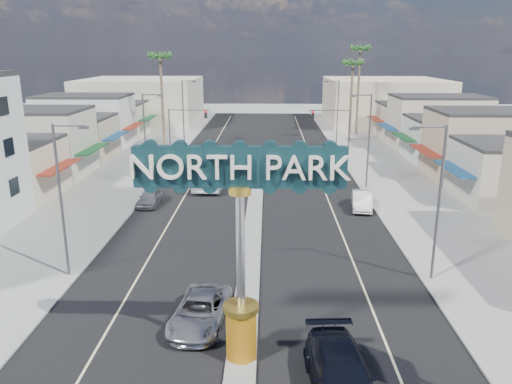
{
  "coord_description": "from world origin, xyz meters",
  "views": [
    {
      "loc": [
        1.07,
        -16.68,
        12.8
      ],
      "look_at": [
        0.38,
        12.46,
        4.54
      ],
      "focal_mm": 35.0,
      "sensor_mm": 36.0,
      "label": 1
    }
  ],
  "objects_px": {
    "streetlight_r_near": "(436,196)",
    "suv_right": "(341,376)",
    "streetlight_l_far": "(184,109)",
    "car_parked_right": "(362,200)",
    "palm_right_mid": "(353,67)",
    "streetlight_l_mid": "(147,136)",
    "gateway_sign": "(240,230)",
    "streetlight_r_far": "(337,110)",
    "streetlight_l_near": "(63,194)",
    "streetlight_r_mid": "(367,136)",
    "suv_left": "(200,311)",
    "traffic_signal_left": "(184,123)",
    "car_parked_left": "(150,197)",
    "city_bus": "(213,168)",
    "traffic_signal_right": "(335,124)",
    "palm_right_far": "(360,54)",
    "palm_left_far": "(160,61)"
  },
  "relations": [
    {
      "from": "streetlight_l_near",
      "to": "palm_right_mid",
      "type": "bearing_deg",
      "value": 63.01
    },
    {
      "from": "streetlight_r_near",
      "to": "streetlight_r_mid",
      "type": "xyz_separation_m",
      "value": [
        0.0,
        20.0,
        0.0
      ]
    },
    {
      "from": "streetlight_l_far",
      "to": "palm_right_mid",
      "type": "relative_size",
      "value": 0.74
    },
    {
      "from": "streetlight_r_far",
      "to": "suv_right",
      "type": "relative_size",
      "value": 1.54
    },
    {
      "from": "gateway_sign",
      "to": "car_parked_left",
      "type": "height_order",
      "value": "gateway_sign"
    },
    {
      "from": "streetlight_l_far",
      "to": "streetlight_r_mid",
      "type": "height_order",
      "value": "same"
    },
    {
      "from": "traffic_signal_left",
      "to": "palm_right_far",
      "type": "xyz_separation_m",
      "value": [
        24.18,
        18.01,
        8.11
      ]
    },
    {
      "from": "gateway_sign",
      "to": "streetlight_r_far",
      "type": "height_order",
      "value": "gateway_sign"
    },
    {
      "from": "streetlight_l_far",
      "to": "city_bus",
      "type": "xyz_separation_m",
      "value": [
        5.98,
        -19.99,
        -3.56
      ]
    },
    {
      "from": "palm_left_far",
      "to": "traffic_signal_right",
      "type": "bearing_deg",
      "value": -15.15
    },
    {
      "from": "palm_right_mid",
      "to": "streetlight_l_mid",
      "type": "bearing_deg",
      "value": -132.03
    },
    {
      "from": "palm_right_far",
      "to": "city_bus",
      "type": "bearing_deg",
      "value": -122.97
    },
    {
      "from": "traffic_signal_left",
      "to": "car_parked_right",
      "type": "bearing_deg",
      "value": -48.35
    },
    {
      "from": "streetlight_r_mid",
      "to": "suv_right",
      "type": "height_order",
      "value": "streetlight_r_mid"
    },
    {
      "from": "streetlight_l_mid",
      "to": "streetlight_r_far",
      "type": "relative_size",
      "value": 1.0
    },
    {
      "from": "palm_left_far",
      "to": "palm_right_mid",
      "type": "xyz_separation_m",
      "value": [
        26.0,
        6.0,
        -0.9
      ]
    },
    {
      "from": "streetlight_l_mid",
      "to": "suv_right",
      "type": "height_order",
      "value": "streetlight_l_mid"
    },
    {
      "from": "gateway_sign",
      "to": "suv_right",
      "type": "relative_size",
      "value": 1.56
    },
    {
      "from": "traffic_signal_left",
      "to": "streetlight_l_near",
      "type": "height_order",
      "value": "streetlight_l_near"
    },
    {
      "from": "city_bus",
      "to": "car_parked_right",
      "type": "bearing_deg",
      "value": -30.83
    },
    {
      "from": "streetlight_l_near",
      "to": "streetlight_r_mid",
      "type": "bearing_deg",
      "value": 43.79
    },
    {
      "from": "streetlight_r_near",
      "to": "suv_right",
      "type": "bearing_deg",
      "value": -122.44
    },
    {
      "from": "traffic_signal_left",
      "to": "city_bus",
      "type": "bearing_deg",
      "value": -68.47
    },
    {
      "from": "streetlight_r_mid",
      "to": "city_bus",
      "type": "distance_m",
      "value": 15.44
    },
    {
      "from": "streetlight_l_far",
      "to": "streetlight_r_near",
      "type": "xyz_separation_m",
      "value": [
        20.87,
        -42.0,
        0.0
      ]
    },
    {
      "from": "streetlight_r_far",
      "to": "car_parked_left",
      "type": "height_order",
      "value": "streetlight_r_far"
    },
    {
      "from": "traffic_signal_right",
      "to": "city_bus",
      "type": "bearing_deg",
      "value": -138.69
    },
    {
      "from": "palm_right_mid",
      "to": "car_parked_left",
      "type": "xyz_separation_m",
      "value": [
        -22.0,
        -31.83,
        -9.91
      ]
    },
    {
      "from": "suv_right",
      "to": "streetlight_r_near",
      "type": "bearing_deg",
      "value": 53.65
    },
    {
      "from": "gateway_sign",
      "to": "streetlight_l_near",
      "type": "height_order",
      "value": "gateway_sign"
    },
    {
      "from": "suv_right",
      "to": "streetlight_l_near",
      "type": "bearing_deg",
      "value": 140.71
    },
    {
      "from": "traffic_signal_left",
      "to": "streetlight_r_mid",
      "type": "bearing_deg",
      "value": -35.5
    },
    {
      "from": "suv_left",
      "to": "car_parked_left",
      "type": "xyz_separation_m",
      "value": [
        -6.86,
        19.34,
        -0.02
      ]
    },
    {
      "from": "streetlight_l_far",
      "to": "car_parked_right",
      "type": "height_order",
      "value": "streetlight_l_far"
    },
    {
      "from": "streetlight_r_mid",
      "to": "suv_left",
      "type": "relative_size",
      "value": 1.75
    },
    {
      "from": "traffic_signal_right",
      "to": "suv_left",
      "type": "height_order",
      "value": "traffic_signal_right"
    },
    {
      "from": "car_parked_left",
      "to": "city_bus",
      "type": "height_order",
      "value": "city_bus"
    },
    {
      "from": "gateway_sign",
      "to": "streetlight_r_near",
      "type": "distance_m",
      "value": 13.19
    },
    {
      "from": "traffic_signal_right",
      "to": "suv_right",
      "type": "xyz_separation_m",
      "value": [
        -5.24,
        -44.2,
        -3.43
      ]
    },
    {
      "from": "palm_left_far",
      "to": "palm_right_mid",
      "type": "distance_m",
      "value": 26.7
    },
    {
      "from": "streetlight_l_far",
      "to": "streetlight_r_near",
      "type": "relative_size",
      "value": 1.0
    },
    {
      "from": "traffic_signal_left",
      "to": "streetlight_l_near",
      "type": "xyz_separation_m",
      "value": [
        -1.25,
        -33.99,
        0.79
      ]
    },
    {
      "from": "gateway_sign",
      "to": "traffic_signal_left",
      "type": "distance_m",
      "value": 43.04
    },
    {
      "from": "streetlight_l_near",
      "to": "city_bus",
      "type": "xyz_separation_m",
      "value": [
        5.98,
        22.01,
        -3.56
      ]
    },
    {
      "from": "traffic_signal_left",
      "to": "suv_right",
      "type": "xyz_separation_m",
      "value": [
        13.13,
        -44.2,
        -3.43
      ]
    },
    {
      "from": "suv_right",
      "to": "car_parked_right",
      "type": "height_order",
      "value": "suv_right"
    },
    {
      "from": "streetlight_r_mid",
      "to": "car_parked_right",
      "type": "height_order",
      "value": "streetlight_r_mid"
    },
    {
      "from": "streetlight_l_near",
      "to": "streetlight_l_mid",
      "type": "xyz_separation_m",
      "value": [
        0.0,
        20.0,
        0.0
      ]
    },
    {
      "from": "traffic_signal_left",
      "to": "streetlight_l_mid",
      "type": "relative_size",
      "value": 0.67
    },
    {
      "from": "streetlight_l_far",
      "to": "suv_right",
      "type": "distance_m",
      "value": 54.32
    }
  ]
}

